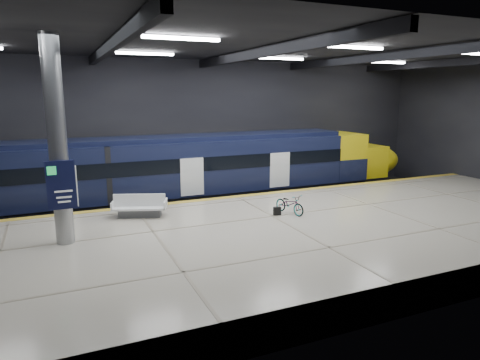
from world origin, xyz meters
TOP-DOWN VIEW (x-y plane):
  - ground at (0.00, 0.00)m, footprint 30.00×30.00m
  - room_shell at (-0.00, 0.00)m, footprint 30.10×16.10m
  - platform at (0.00, -2.50)m, footprint 30.00×11.00m
  - safety_strip at (0.00, 2.75)m, footprint 30.00×0.40m
  - rails at (0.00, 5.50)m, footprint 30.00×1.52m
  - train at (-3.10, 5.50)m, footprint 29.40×2.84m
  - bench at (-5.07, 1.14)m, footprint 2.36×1.59m
  - bicycle at (0.84, -0.94)m, footprint 0.95×1.70m
  - pannier_bag at (0.24, -0.94)m, footprint 0.32×0.22m
  - info_column at (-8.00, -1.03)m, footprint 0.90×0.78m

SIDE VIEW (x-z plane):
  - ground at x=0.00m, z-range 0.00..0.00m
  - rails at x=0.00m, z-range 0.00..0.16m
  - platform at x=0.00m, z-range 0.00..1.10m
  - safety_strip at x=0.00m, z-range 1.10..1.11m
  - pannier_bag at x=0.24m, z-range 1.10..1.45m
  - bench at x=-5.07m, z-range 0.96..1.92m
  - bicycle at x=0.84m, z-range 1.10..1.95m
  - train at x=-3.10m, z-range 0.16..3.95m
  - info_column at x=-8.00m, z-range 1.01..7.91m
  - room_shell at x=0.00m, z-range 1.69..9.74m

